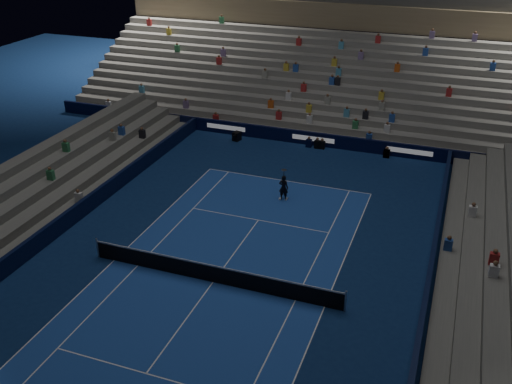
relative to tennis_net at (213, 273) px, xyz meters
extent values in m
plane|color=#0D224F|center=(0.00, 0.00, -0.50)|extent=(90.00, 90.00, 0.00)
cube|color=#1C429B|center=(0.00, 0.00, -0.50)|extent=(10.97, 23.77, 0.01)
cube|color=black|center=(0.00, 18.50, 0.00)|extent=(44.00, 0.25, 1.00)
cube|color=black|center=(9.70, 0.00, 0.00)|extent=(0.25, 37.00, 1.00)
cube|color=black|center=(-9.70, 0.00, 0.00)|extent=(0.25, 37.00, 1.00)
cube|color=slate|center=(0.00, 19.50, -0.25)|extent=(44.00, 1.00, 0.50)
cube|color=slate|center=(0.00, 20.50, 0.00)|extent=(44.00, 1.00, 1.00)
cube|color=slate|center=(0.00, 21.50, 0.25)|extent=(44.00, 1.00, 1.50)
cube|color=slate|center=(0.00, 22.50, 0.50)|extent=(44.00, 1.00, 2.00)
cube|color=slate|center=(0.00, 23.50, 0.75)|extent=(44.00, 1.00, 2.50)
cube|color=slate|center=(0.00, 24.50, 1.00)|extent=(44.00, 1.00, 3.00)
cube|color=slate|center=(0.00, 25.50, 1.25)|extent=(44.00, 1.00, 3.50)
cube|color=slate|center=(0.00, 26.50, 1.50)|extent=(44.00, 1.00, 4.00)
cube|color=slate|center=(0.00, 27.50, 1.75)|extent=(44.00, 1.00, 4.50)
cube|color=slate|center=(0.00, 28.50, 2.00)|extent=(44.00, 1.00, 5.00)
cube|color=slate|center=(0.00, 29.50, 2.25)|extent=(44.00, 1.00, 5.50)
cube|color=slate|center=(0.00, 30.50, 2.50)|extent=(44.00, 1.00, 6.00)
cube|color=#7C6A4D|center=(0.00, 31.60, 6.60)|extent=(44.00, 0.60, 2.20)
cube|color=#60615C|center=(10.50, 0.00, -0.25)|extent=(1.00, 37.00, 0.50)
cube|color=#60615C|center=(11.50, 0.00, 0.00)|extent=(1.00, 37.00, 1.00)
cube|color=#60615C|center=(12.50, 0.00, 0.25)|extent=(1.00, 37.00, 1.50)
cube|color=#63635F|center=(-10.50, 0.00, -0.25)|extent=(1.00, 37.00, 0.50)
cube|color=#63635F|center=(-11.50, 0.00, 0.00)|extent=(1.00, 37.00, 1.00)
cube|color=#63635F|center=(-12.50, 0.00, 0.25)|extent=(1.00, 37.00, 1.50)
cylinder|color=#B2B2B7|center=(-6.40, 0.00, 0.05)|extent=(0.10, 0.10, 1.10)
cylinder|color=#B2B2B7|center=(6.40, 0.00, 0.05)|extent=(0.10, 0.10, 1.10)
cube|color=black|center=(0.00, 0.00, -0.05)|extent=(12.80, 0.03, 0.90)
cube|color=white|center=(0.00, 0.00, 0.44)|extent=(12.80, 0.04, 0.08)
imported|color=black|center=(0.56, 9.34, 0.30)|extent=(0.60, 0.41, 1.61)
cube|color=black|center=(-5.72, 17.43, -0.17)|extent=(0.61, 0.69, 0.66)
cylinder|color=black|center=(-5.72, 16.95, 0.02)|extent=(0.23, 0.37, 0.16)
camera|label=1|loc=(9.78, -20.79, 15.92)|focal=40.76mm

